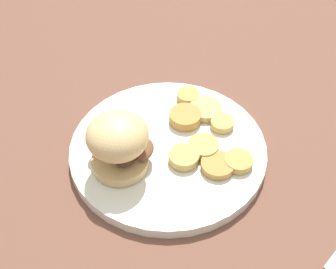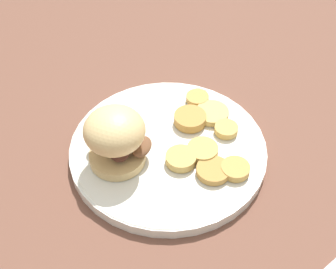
% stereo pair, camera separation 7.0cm
% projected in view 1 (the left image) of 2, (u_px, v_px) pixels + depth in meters
% --- Properties ---
extents(ground_plane, '(4.00, 4.00, 0.00)m').
position_uv_depth(ground_plane, '(168.00, 154.00, 0.74)').
color(ground_plane, brown).
extents(dinner_plate, '(0.31, 0.31, 0.02)m').
position_uv_depth(dinner_plate, '(168.00, 149.00, 0.73)').
color(dinner_plate, white).
rests_on(dinner_plate, ground_plane).
extents(sandwich, '(0.10, 0.10, 0.09)m').
position_uv_depth(sandwich, '(119.00, 142.00, 0.66)').
color(sandwich, tan).
rests_on(sandwich, dinner_plate).
extents(potato_round_0, '(0.05, 0.05, 0.01)m').
position_uv_depth(potato_round_0, '(218.00, 165.00, 0.69)').
color(potato_round_0, '#BC8942').
rests_on(potato_round_0, dinner_plate).
extents(potato_round_1, '(0.05, 0.05, 0.01)m').
position_uv_depth(potato_round_1, '(203.00, 147.00, 0.71)').
color(potato_round_1, tan).
rests_on(potato_round_1, dinner_plate).
extents(potato_round_2, '(0.05, 0.05, 0.02)m').
position_uv_depth(potato_round_2, '(185.00, 117.00, 0.76)').
color(potato_round_2, '#BC8942').
rests_on(potato_round_2, dinner_plate).
extents(potato_round_3, '(0.05, 0.05, 0.01)m').
position_uv_depth(potato_round_3, '(184.00, 157.00, 0.70)').
color(potato_round_3, tan).
rests_on(potato_round_3, dinner_plate).
extents(potato_round_4, '(0.04, 0.04, 0.01)m').
position_uv_depth(potato_round_4, '(222.00, 123.00, 0.75)').
color(potato_round_4, tan).
rests_on(potato_round_4, dinner_plate).
extents(potato_round_5, '(0.05, 0.05, 0.01)m').
position_uv_depth(potato_round_5, '(206.00, 109.00, 0.77)').
color(potato_round_5, '#DBB766').
rests_on(potato_round_5, dinner_plate).
extents(potato_round_6, '(0.04, 0.04, 0.01)m').
position_uv_depth(potato_round_6, '(188.00, 96.00, 0.80)').
color(potato_round_6, tan).
rests_on(potato_round_6, dinner_plate).
extents(potato_round_7, '(0.04, 0.04, 0.01)m').
position_uv_depth(potato_round_7, '(239.00, 161.00, 0.69)').
color(potato_round_7, tan).
rests_on(potato_round_7, dinner_plate).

